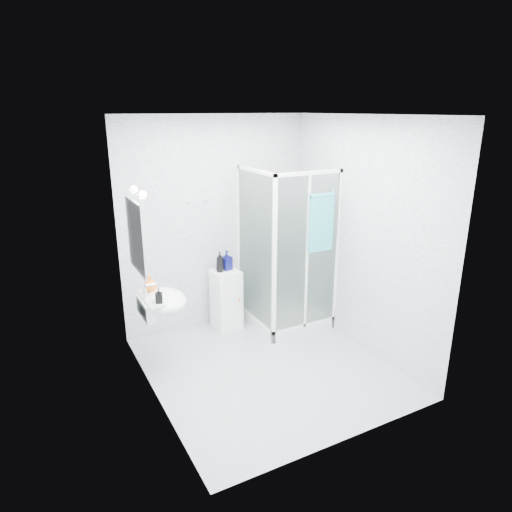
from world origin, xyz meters
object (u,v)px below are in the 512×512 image
shampoo_bottle_a (220,262)px  storage_cabinet (226,300)px  hand_towel (321,221)px  shampoo_bottle_b (227,260)px  wall_basin (161,301)px  soap_dispenser_black (159,296)px  shower_enclosure (284,293)px  soap_dispenser_orange (150,284)px

shampoo_bottle_a → storage_cabinet: bearing=-16.2°
hand_towel → shampoo_bottle_b: size_ratio=2.76×
wall_basin → shampoo_bottle_a: size_ratio=2.20×
hand_towel → soap_dispenser_black: (-1.95, -0.09, -0.49)m
wall_basin → shampoo_bottle_a: bearing=34.0°
shampoo_bottle_b → shampoo_bottle_a: bearing=-163.6°
hand_towel → shampoo_bottle_a: bearing=143.5°
storage_cabinet → hand_towel: size_ratio=1.13×
wall_basin → shampoo_bottle_a: (0.93, 0.63, 0.09)m
storage_cabinet → soap_dispenser_black: bearing=-146.7°
shower_enclosure → soap_dispenser_black: bearing=-164.1°
wall_basin → shampoo_bottle_b: (1.03, 0.66, 0.09)m
storage_cabinet → shampoo_bottle_b: 0.51m
shower_enclosure → shampoo_bottle_b: bearing=151.6°
wall_basin → soap_dispenser_orange: soap_dispenser_orange is taller
hand_towel → soap_dispenser_orange: (-1.96, 0.21, -0.48)m
shampoo_bottle_a → shampoo_bottle_b: size_ratio=1.04×
wall_basin → storage_cabinet: wall_basin is taller
storage_cabinet → shampoo_bottle_a: 0.51m
soap_dispenser_black → storage_cabinet: bearing=36.4°
shampoo_bottle_b → soap_dispenser_orange: 1.22m
shower_enclosure → hand_towel: shower_enclosure is taller
shampoo_bottle_a → shampoo_bottle_b: shampoo_bottle_a is taller
storage_cabinet → soap_dispenser_orange: (-1.06, -0.48, 0.57)m
wall_basin → shampoo_bottle_b: bearing=32.5°
wall_basin → shampoo_bottle_b: wall_basin is taller
shampoo_bottle_a → soap_dispenser_orange: 1.12m
shower_enclosure → storage_cabinet: bearing=156.4°
shower_enclosure → wall_basin: size_ratio=3.57×
hand_towel → soap_dispenser_orange: bearing=173.8°
shampoo_bottle_a → shampoo_bottle_b: 0.11m
hand_towel → shower_enclosure: bearing=120.0°
storage_cabinet → shampoo_bottle_a: bearing=160.7°
shampoo_bottle_b → soap_dispenser_black: bearing=-142.8°
soap_dispenser_black → shampoo_bottle_a: bearing=38.9°
shower_enclosure → hand_towel: (0.23, -0.40, 0.99)m
soap_dispenser_orange → soap_dispenser_black: size_ratio=1.21×
shower_enclosure → shampoo_bottle_a: size_ratio=7.87×
storage_cabinet → shower_enclosure: bearing=-26.8°
storage_cabinet → soap_dispenser_orange: soap_dispenser_orange is taller
storage_cabinet → soap_dispenser_black: 1.43m
shampoo_bottle_a → soap_dispenser_black: 1.27m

